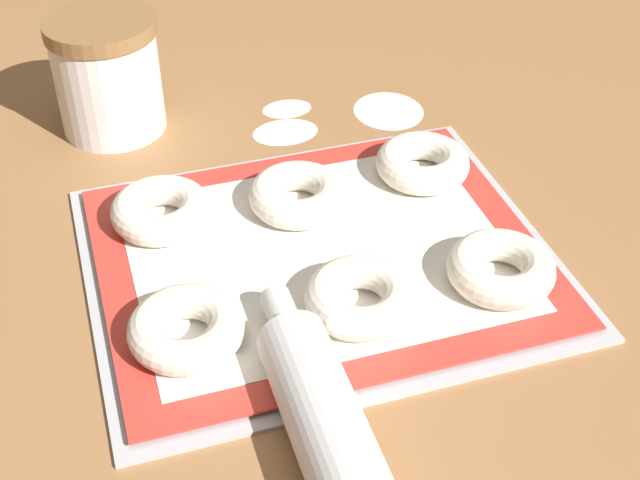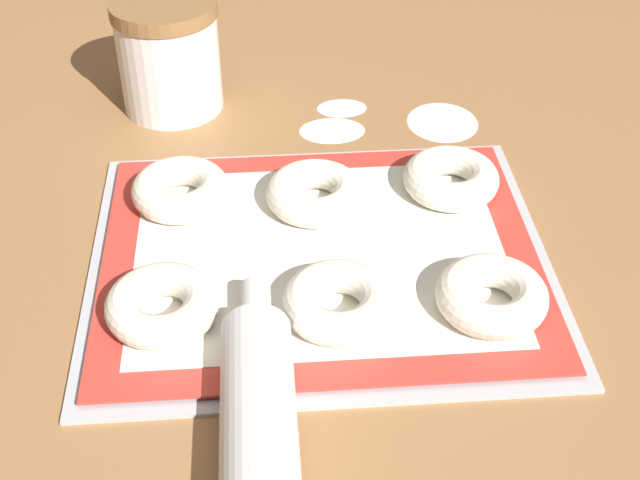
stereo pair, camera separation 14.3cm
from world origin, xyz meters
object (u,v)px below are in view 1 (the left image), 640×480
bagel_front_right (501,268)px  bagel_back_left (161,210)px  baking_tray (320,259)px  bagel_back_right (423,163)px  bagel_front_left (186,329)px  bagel_back_center (298,195)px  flour_canister (107,75)px  bagel_front_center (360,297)px

bagel_front_right → bagel_back_left: same height
baking_tray → bagel_back_right: 0.16m
bagel_front_left → bagel_front_right: same height
bagel_front_left → bagel_back_right: (0.27, 0.16, 0.00)m
bagel_front_left → bagel_back_left: (0.01, 0.16, 0.00)m
bagel_back_center → flour_canister: flour_canister is taller
baking_tray → flour_canister: size_ratio=3.25×
bagel_back_left → bagel_back_right: size_ratio=1.00×
bagel_back_left → bagel_back_center: (0.13, -0.02, 0.00)m
bagel_front_left → baking_tray: bearing=28.9°
baking_tray → bagel_front_right: size_ratio=4.42×
baking_tray → flour_canister: bearing=116.6°
bagel_back_center → flour_canister: (-0.15, 0.22, 0.04)m
flour_canister → bagel_front_right: bearing=-53.0°
bagel_back_center → bagel_back_right: bearing=5.9°
bagel_back_right → baking_tray: bearing=-147.5°
bagel_back_right → bagel_front_center: bearing=-126.9°
bagel_back_right → bagel_front_left: bearing=-149.3°
bagel_front_right → bagel_back_center: bearing=131.1°
bagel_front_center → bagel_back_left: size_ratio=1.00×
bagel_back_left → bagel_back_center: bearing=-6.7°
bagel_front_center → baking_tray: bearing=96.1°
bagel_front_center → bagel_back_right: same height
bagel_front_center → bagel_front_right: 0.13m
bagel_front_center → bagel_back_left: 0.22m
bagel_back_left → flour_canister: size_ratio=0.74×
baking_tray → bagel_front_center: bagel_front_center is taller
bagel_front_right → flour_canister: flour_canister is taller
baking_tray → bagel_back_center: (0.00, 0.07, 0.02)m
bagel_back_left → flour_canister: 0.21m
bagel_front_left → bagel_back_left: bearing=87.3°
baking_tray → bagel_back_right: (0.14, 0.09, 0.02)m
bagel_front_center → bagel_front_right: same height
baking_tray → bagel_front_left: (-0.14, -0.08, 0.02)m
baking_tray → bagel_front_right: bagel_front_right is taller
bagel_front_left → bagel_front_right: bearing=-1.9°
bagel_front_right → flour_canister: (-0.28, 0.38, 0.04)m
bagel_front_right → bagel_back_right: bearing=90.5°
bagel_front_left → bagel_back_center: 0.20m
bagel_back_right → flour_canister: (-0.28, 0.21, 0.04)m
bagel_front_right → flour_canister: 0.48m
bagel_front_center → bagel_back_center: (-0.01, 0.15, 0.00)m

